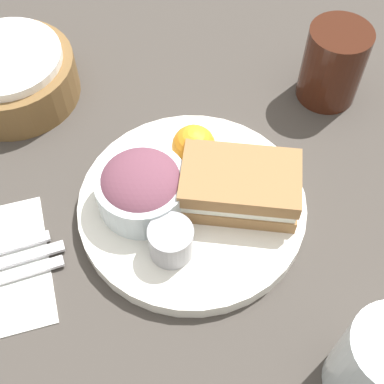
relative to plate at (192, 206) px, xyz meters
The scene contains 9 objects.
ground_plane 0.01m from the plate, ahead, with size 4.00×4.00×0.00m, color #3D3833.
plate is the anchor object (origin of this frame).
sandwich 0.06m from the plate, 10.46° to the right, with size 0.15×0.12×0.05m.
salad_bowl 0.07m from the plate, 163.44° to the left, with size 0.10×0.10×0.06m.
dressing_cup 0.07m from the plate, 125.40° to the right, with size 0.05×0.05×0.04m, color #99999E.
orange_wedge 0.07m from the plate, 72.09° to the left, with size 0.05×0.05×0.05m, color orange.
drink_glass 0.27m from the plate, 30.18° to the left, with size 0.08×0.08×0.11m, color #38190F.
bread_basket 0.31m from the plate, 125.62° to the left, with size 0.17×0.17×0.07m.
water_glass 0.26m from the plate, 65.59° to the right, with size 0.08×0.08×0.11m, color silver.
Camera 1 is at (-0.09, -0.32, 0.54)m, focal length 50.00 mm.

